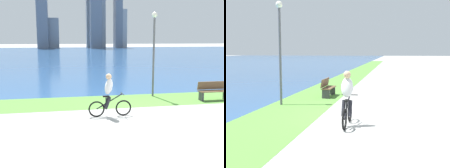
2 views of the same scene
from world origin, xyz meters
TOP-DOWN VIEW (x-y plane):
  - ground_plane at (0.00, 0.00)m, footprint 300.00×300.00m
  - grass_strip_bayside at (0.00, 2.97)m, footprint 120.00×2.65m
  - bay_water_surface at (0.00, 45.45)m, footprint 300.00×82.32m
  - cyclist_lead at (-1.41, 0.53)m, footprint 1.67×0.52m
  - bench_near_path at (4.04, 2.38)m, footprint 1.50×0.47m
  - lamppost_tall at (1.47, 3.79)m, footprint 0.28×0.28m
  - city_skyline_far_shore at (6.37, 78.95)m, footprint 28.53×9.15m

SIDE VIEW (x-z plane):
  - ground_plane at x=0.00m, z-range 0.00..0.00m
  - bay_water_surface at x=0.00m, z-range 0.00..0.00m
  - grass_strip_bayside at x=0.00m, z-range 0.00..0.01m
  - bench_near_path at x=4.04m, z-range 0.00..0.90m
  - cyclist_lead at x=-1.41m, z-range 0.00..1.66m
  - lamppost_tall at x=1.47m, z-range 0.63..4.88m
  - city_skyline_far_shore at x=6.37m, z-range -2.36..24.01m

